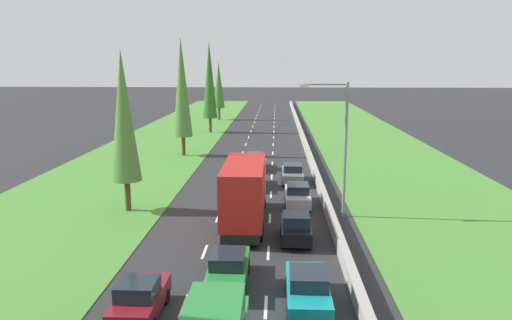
{
  "coord_description": "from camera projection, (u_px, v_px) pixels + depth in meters",
  "views": [
    {
      "loc": [
        2.13,
        -3.84,
        10.14
      ],
      "look_at": [
        0.02,
        45.81,
        0.22
      ],
      "focal_mm": 33.87,
      "sensor_mm": 36.0,
      "label": 1
    }
  ],
  "objects": [
    {
      "name": "maroon_hatchback_left_lane",
      "position": [
        140.0,
        299.0,
        19.43
      ],
      "size": [
        1.74,
        3.9,
        1.72
      ],
      "color": "maroon",
      "rests_on": "ground"
    },
    {
      "name": "grass_verge_right",
      "position": [
        368.0,
        141.0,
        64.02
      ],
      "size": [
        14.0,
        140.0,
        0.04
      ],
      "primitive_type": "cube",
      "color": "#478433",
      "rests_on": "ground"
    },
    {
      "name": "red_box_truck_centre_lane",
      "position": [
        245.0,
        191.0,
        30.67
      ],
      "size": [
        2.46,
        9.4,
        4.18
      ],
      "color": "black",
      "rests_on": "ground"
    },
    {
      "name": "grey_sedan_right_lane",
      "position": [
        292.0,
        173.0,
        41.87
      ],
      "size": [
        1.82,
        4.5,
        1.64
      ],
      "color": "slate",
      "rests_on": "ground"
    },
    {
      "name": "median_barrier",
      "position": [
        303.0,
        138.0,
        64.3
      ],
      "size": [
        0.44,
        120.0,
        0.85
      ],
      "primitive_type": "cube",
      "color": "#9E9B93",
      "rests_on": "ground"
    },
    {
      "name": "grass_verge_left",
      "position": [
        167.0,
        140.0,
        65.14
      ],
      "size": [
        14.0,
        140.0,
        0.04
      ],
      "primitive_type": "cube",
      "color": "#478433",
      "rests_on": "ground"
    },
    {
      "name": "ground_plane",
      "position": [
        260.0,
        141.0,
        64.62
      ],
      "size": [
        300.0,
        300.0,
        0.0
      ],
      "primitive_type": "plane",
      "color": "#28282B",
      "rests_on": "ground"
    },
    {
      "name": "lane_markings",
      "position": [
        260.0,
        141.0,
        64.62
      ],
      "size": [
        3.64,
        116.0,
        0.01
      ],
      "color": "white",
      "rests_on": "ground"
    },
    {
      "name": "black_sedan_centre_lane",
      "position": [
        251.0,
        178.0,
        40.27
      ],
      "size": [
        1.82,
        4.5,
        1.64
      ],
      "color": "black",
      "rests_on": "ground"
    },
    {
      "name": "green_sedan_centre_lane",
      "position": [
        228.0,
        268.0,
        22.38
      ],
      "size": [
        1.82,
        4.5,
        1.64
      ],
      "color": "#237A33",
      "rests_on": "ground"
    },
    {
      "name": "black_hatchback_right_lane",
      "position": [
        296.0,
        228.0,
        27.9
      ],
      "size": [
        1.74,
        3.9,
        1.72
      ],
      "color": "black",
      "rests_on": "ground"
    },
    {
      "name": "poplar_tree_second",
      "position": [
        124.0,
        117.0,
        32.62
      ],
      "size": [
        2.08,
        2.08,
        11.17
      ],
      "color": "#4C3823",
      "rests_on": "ground"
    },
    {
      "name": "poplar_tree_fourth",
      "position": [
        210.0,
        80.0,
        71.1
      ],
      "size": [
        2.14,
        2.14,
        13.47
      ],
      "color": "#4C3823",
      "rests_on": "ground"
    },
    {
      "name": "street_light_mast",
      "position": [
        340.0,
        140.0,
        31.57
      ],
      "size": [
        3.2,
        0.28,
        9.0
      ],
      "color": "gray",
      "rests_on": "ground"
    },
    {
      "name": "green_sedan_centre_lane_fifth",
      "position": [
        255.0,
        161.0,
        47.24
      ],
      "size": [
        1.82,
        4.5,
        1.64
      ],
      "color": "#237A33",
      "rests_on": "ground"
    },
    {
      "name": "teal_sedan_right_lane",
      "position": [
        308.0,
        288.0,
        20.4
      ],
      "size": [
        1.82,
        4.5,
        1.64
      ],
      "color": "teal",
      "rests_on": "ground"
    },
    {
      "name": "poplar_tree_fifth",
      "position": [
        219.0,
        85.0,
        87.8
      ],
      "size": [
        2.06,
        2.06,
        10.51
      ],
      "color": "#4C3823",
      "rests_on": "ground"
    },
    {
      "name": "silver_sedan_right_lane",
      "position": [
        298.0,
        195.0,
        34.96
      ],
      "size": [
        1.82,
        4.5,
        1.64
      ],
      "color": "silver",
      "rests_on": "ground"
    },
    {
      "name": "poplar_tree_third",
      "position": [
        182.0,
        88.0,
        52.84
      ],
      "size": [
        2.13,
        2.13,
        13.07
      ],
      "color": "#4C3823",
      "rests_on": "ground"
    }
  ]
}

